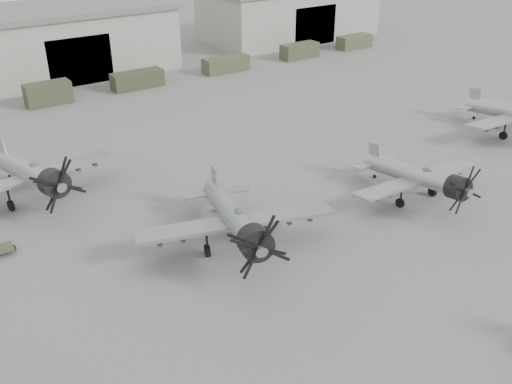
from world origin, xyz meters
TOP-DOWN VIEW (x-y plane):
  - ground at (0.00, 0.00)m, footprint 220.00×220.00m
  - hangar_center at (0.00, 61.96)m, footprint 29.00×14.80m
  - hangar_right at (38.00, 61.96)m, footprint 29.00×14.80m
  - support_truck_3 at (-5.85, 50.00)m, footprint 5.10×2.20m
  - support_truck_4 at (5.15, 50.00)m, footprint 6.45×2.20m
  - support_truck_5 at (18.09, 50.00)m, footprint 6.45×2.20m
  - support_truck_6 at (30.85, 50.00)m, footprint 5.81×2.20m
  - support_truck_7 at (41.80, 50.00)m, footprint 5.81×2.20m
  - aircraft_mid_1 at (-4.69, 12.06)m, footprint 13.55×12.20m
  - aircraft_mid_2 at (10.81, 9.93)m, footprint 11.72×10.54m
  - aircraft_far_0 at (-13.78, 26.84)m, footprint 13.59×12.23m

SIDE VIEW (x-z plane):
  - ground at x=0.00m, z-range 0.00..0.00m
  - support_truck_7 at x=41.80m, z-range 0.00..1.97m
  - support_truck_5 at x=18.09m, z-range 0.00..2.03m
  - support_truck_4 at x=5.15m, z-range 0.00..2.08m
  - support_truck_6 at x=30.85m, z-range 0.00..2.14m
  - support_truck_3 at x=-5.85m, z-range 0.00..2.52m
  - aircraft_mid_2 at x=10.81m, z-range -0.21..4.47m
  - aircraft_far_0 at x=-13.78m, z-range -0.24..5.15m
  - aircraft_mid_1 at x=-4.69m, z-range -0.24..5.17m
  - hangar_center at x=0.00m, z-range 0.02..8.72m
  - hangar_right at x=38.00m, z-range 0.02..8.72m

